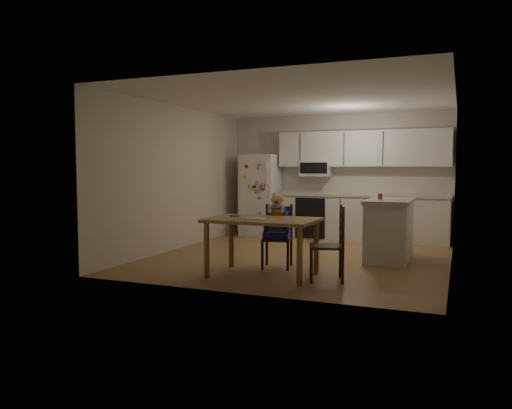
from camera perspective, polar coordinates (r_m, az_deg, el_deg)
The scene contains 10 objects.
room at distance 8.40m, azimuth 6.11°, elevation 3.00°, with size 4.52×5.01×2.51m.
refrigerator at distance 10.50m, azimuth 0.52°, elevation 1.08°, with size 0.72×0.70×1.70m, color silver.
kitchen_run at distance 10.01m, azimuth 11.68°, elevation 1.00°, with size 3.37×0.62×2.15m.
kitchen_island at distance 7.96m, azimuth 15.01°, elevation -2.78°, with size 0.67×1.28×0.94m.
red_cup at distance 7.85m, azimuth 14.01°, elevation 0.90°, with size 0.07×0.07×0.09m, color #C22D40.
dining_table at distance 6.55m, azimuth 0.73°, elevation -2.50°, with size 1.42×0.91×0.76m.
napkin at distance 6.47m, azimuth -0.02°, elevation -1.63°, with size 0.26×0.23×0.01m, color #B8B7BD.
toddler_spoon at distance 6.81m, azimuth -2.52°, elevation -1.31°, with size 0.02×0.02×0.12m, color #2919AF.
chair_booster at distance 7.13m, azimuth 2.49°, elevation -2.12°, with size 0.47×0.47×1.06m.
chair_side at distance 6.36m, azimuth 8.92°, elevation -3.87°, with size 0.52×0.52×0.95m.
Camera 1 is at (2.35, -7.58, 1.43)m, focal length 35.00 mm.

